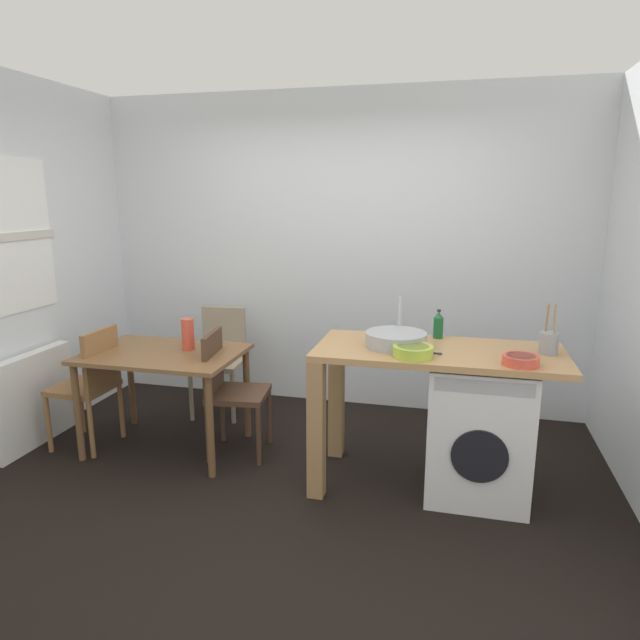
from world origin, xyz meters
TOP-DOWN VIEW (x-y plane):
  - ground_plane at (0.00, 0.00)m, footprint 5.46×5.46m
  - wall_back at (0.00, 1.75)m, footprint 4.60×0.10m
  - radiator at (-2.02, 0.30)m, footprint 0.10×0.80m
  - dining_table at (-1.02, 0.47)m, footprint 1.10×0.76m
  - chair_person_seat at (-1.56, 0.37)m, footprint 0.41×0.41m
  - chair_opposite at (-0.54, 0.51)m, footprint 0.45×0.45m
  - chair_spare_by_wall at (-0.92, 1.25)m, footprint 0.43×0.43m
  - kitchen_counter at (0.71, 0.37)m, footprint 1.50×0.68m
  - washing_machine at (1.18, 0.37)m, footprint 0.60×0.61m
  - sink_basin at (0.66, 0.37)m, footprint 0.38×0.38m
  - tap at (0.66, 0.55)m, footprint 0.02×0.02m
  - bottle_tall_green at (0.90, 0.64)m, footprint 0.06×0.06m
  - mixing_bowl at (0.78, 0.17)m, footprint 0.24×0.24m
  - utensil_crock at (1.55, 0.42)m, footprint 0.11×0.11m
  - colander at (1.37, 0.15)m, footprint 0.20×0.20m
  - vase at (-0.87, 0.57)m, footprint 0.09×0.09m
  - scissors at (0.87, 0.27)m, footprint 0.15×0.06m

SIDE VIEW (x-z plane):
  - ground_plane at x=0.00m, z-range 0.00..0.00m
  - radiator at x=-2.02m, z-range 0.00..0.70m
  - washing_machine at x=1.18m, z-range 0.00..0.86m
  - chair_person_seat at x=-1.56m, z-range 0.06..0.96m
  - chair_opposite at x=-0.54m, z-range 0.06..0.96m
  - chair_spare_by_wall at x=-0.92m, z-range 0.06..0.96m
  - dining_table at x=-1.02m, z-range 0.27..1.01m
  - kitchen_counter at x=0.71m, z-range 0.30..1.22m
  - vase at x=-0.87m, z-range 0.74..0.97m
  - scissors at x=0.87m, z-range 0.92..0.93m
  - colander at x=1.37m, z-range 0.92..0.98m
  - mixing_bowl at x=0.78m, z-range 0.92..0.99m
  - sink_basin at x=0.66m, z-range 0.92..1.01m
  - utensil_crock at x=1.55m, z-range 0.84..1.14m
  - bottle_tall_green at x=0.90m, z-range 0.91..1.10m
  - tap at x=0.66m, z-range 0.92..1.20m
  - wall_back at x=0.00m, z-range 0.00..2.70m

